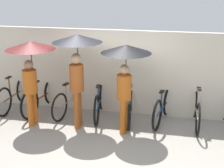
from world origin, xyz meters
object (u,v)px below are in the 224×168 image
Objects in this scene: parked_bicycle_1 at (42,96)px; pedestrian_trailing at (126,63)px; parked_bicycle_0 at (14,94)px; parked_bicycle_4 at (130,106)px; parked_bicycle_6 at (196,110)px; pedestrian_center at (77,53)px; pedestrian_leading at (30,58)px; parked_bicycle_2 at (70,99)px; parked_bicycle_5 at (163,107)px; parked_bicycle_3 at (99,102)px.

parked_bicycle_1 is 2.70m from pedestrian_trailing.
parked_bicycle_4 reaches higher than parked_bicycle_0.
pedestrian_center is (-2.71, -0.55, 1.35)m from parked_bicycle_6.
pedestrian_leading is 1.09m from pedestrian_center.
parked_bicycle_0 is at bearing 148.80° from pedestrian_leading.
parked_bicycle_5 is at bearing -80.63° from parked_bicycle_2.
pedestrian_trailing is at bearing -103.47° from parked_bicycle_2.
pedestrian_center reaches higher than parked_bicycle_3.
pedestrian_leading is 1.00× the size of pedestrian_trailing.
pedestrian_leading is (-3.00, -0.68, 1.23)m from parked_bicycle_5.
parked_bicycle_4 is at bearing 88.67° from parked_bicycle_6.
parked_bicycle_5 is at bearing 43.11° from pedestrian_trailing.
parked_bicycle_0 is 4.71m from parked_bicycle_6.
parked_bicycle_6 is at bearing 26.11° from pedestrian_trailing.
parked_bicycle_5 is 1.60m from pedestrian_trailing.
parked_bicycle_5 reaches higher than parked_bicycle_3.
pedestrian_trailing reaches higher than pedestrian_leading.
parked_bicycle_4 is 1.88m from pedestrian_center.
parked_bicycle_0 is 3.41m from pedestrian_trailing.
parked_bicycle_6 is at bearing -80.83° from parked_bicycle_2.
parked_bicycle_0 is 2.50m from pedestrian_center.
parked_bicycle_2 is 1.58m from pedestrian_leading.
parked_bicycle_1 reaches higher than parked_bicycle_0.
parked_bicycle_2 is 1.04× the size of parked_bicycle_5.
parked_bicycle_4 is (3.14, -0.07, -0.04)m from parked_bicycle_0.
parked_bicycle_4 is 1.57m from parked_bicycle_6.
pedestrian_trailing reaches higher than parked_bicycle_5.
parked_bicycle_2 is at bearing 161.30° from pedestrian_trailing.
parked_bicycle_3 is at bearing 82.91° from parked_bicycle_4.
pedestrian_center is 1.11m from pedestrian_trailing.
parked_bicycle_5 is 2.43m from pedestrian_center.
parked_bicycle_2 is at bearing 123.92° from pedestrian_center.
parked_bicycle_3 is at bearing -90.59° from parked_bicycle_0.
parked_bicycle_4 is at bearing 25.37° from pedestrian_center.
parked_bicycle_4 is 0.95× the size of parked_bicycle_6.
parked_bicycle_5 is 0.77× the size of pedestrian_center.
parked_bicycle_1 is 0.93× the size of pedestrian_leading.
parked_bicycle_6 is (0.78, -0.03, 0.01)m from parked_bicycle_5.
parked_bicycle_0 is 1.70m from pedestrian_leading.
parked_bicycle_1 is 2.36m from parked_bicycle_4.
parked_bicycle_6 is at bearing 10.69° from pedestrian_center.
parked_bicycle_0 is 2.36m from parked_bicycle_3.
parked_bicycle_5 reaches higher than parked_bicycle_2.
pedestrian_trailing is (-1.60, -0.61, 1.21)m from parked_bicycle_6.
parked_bicycle_0 is 3.14m from parked_bicycle_4.
parked_bicycle_5 reaches higher than parked_bicycle_0.
parked_bicycle_1 is 0.79m from parked_bicycle_2.
parked_bicycle_4 is 0.79m from parked_bicycle_5.
parked_bicycle_3 is 0.99× the size of parked_bicycle_6.
pedestrian_trailing is (1.10, -0.06, -0.14)m from pedestrian_center.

